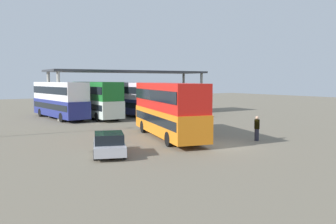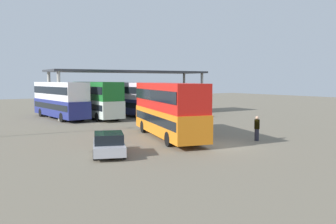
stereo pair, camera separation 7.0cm
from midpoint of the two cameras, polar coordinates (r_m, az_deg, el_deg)
name	(u,v)px [view 1 (the left image)]	position (r m, az deg, el deg)	size (l,w,h in m)	color
ground_plane	(221,145)	(23.86, 8.66, -5.48)	(140.00, 140.00, 0.00)	#6F6755
double_decker_main	(168,108)	(26.38, -0.08, 0.66)	(5.08, 10.83, 4.20)	orange
parked_hatchback	(109,144)	(20.79, -9.79, -5.21)	(3.12, 4.28, 1.35)	#B2B2BB
double_decker_near_canopy	(60,99)	(41.67, -17.47, 2.11)	(3.19, 11.35, 4.19)	navy
double_decker_mid_row	(96,98)	(40.95, -11.76, 2.21)	(2.84, 10.17, 4.22)	silver
double_decker_far_right	(133,98)	(42.58, -5.79, 2.34)	(3.07, 10.67, 4.12)	navy
depot_canopy	(131,74)	(44.62, -6.19, 6.30)	(20.84, 6.09, 5.62)	#33353A
pedestrian_waiting	(257,128)	(26.09, 14.36, -2.63)	(0.38, 0.38, 1.82)	#262633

